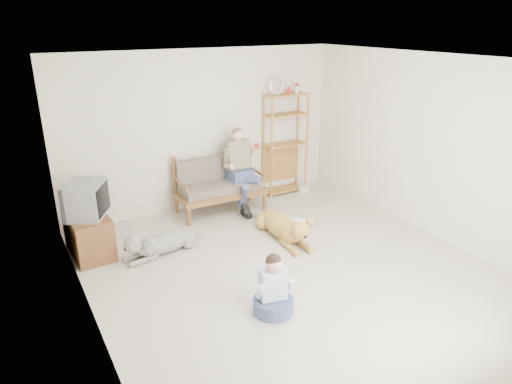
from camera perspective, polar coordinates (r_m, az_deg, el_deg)
floor at (r=6.19m, az=4.55°, el=-9.75°), size 5.50×5.50×0.00m
ceiling at (r=5.35m, az=5.40°, el=16.02°), size 5.50×5.50×0.00m
wall_back at (r=7.94m, az=-6.54°, el=7.68°), size 5.00×0.00×5.00m
wall_front at (r=3.91m, az=28.90°, el=-9.34°), size 5.00×0.00×5.00m
wall_left at (r=4.74m, az=-20.79°, el=-2.82°), size 0.00×5.50×5.50m
wall_right at (r=7.30m, az=21.35°, el=5.19°), size 0.00×5.50×5.50m
loveseat at (r=7.86m, az=-4.67°, el=1.03°), size 1.52×0.75×0.95m
man at (r=7.76m, az=-1.71°, el=2.17°), size 0.54×0.77×1.25m
etagere at (r=8.59m, az=3.65°, el=6.12°), size 0.83×0.37×2.18m
book_stack at (r=8.90m, az=5.88°, el=0.50°), size 0.22×0.18×0.13m
tv_stand at (r=6.85m, az=-20.23°, el=-5.03°), size 0.55×0.93×0.60m
crt_tv at (r=6.61m, az=-20.47°, el=-0.87°), size 0.70×0.74×0.49m
wall_outlet at (r=7.85m, az=-14.54°, el=-1.08°), size 0.12×0.02×0.08m
golden_retriever at (r=6.92m, az=3.58°, el=-4.43°), size 0.46×1.55×0.47m
shaggy_dog at (r=6.64m, az=-11.97°, el=-6.31°), size 1.35×0.49×0.40m
terrier at (r=7.32m, az=5.81°, el=-3.84°), size 0.31×0.58×0.23m
child at (r=5.26m, az=2.17°, el=-12.30°), size 0.47×0.47×0.74m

